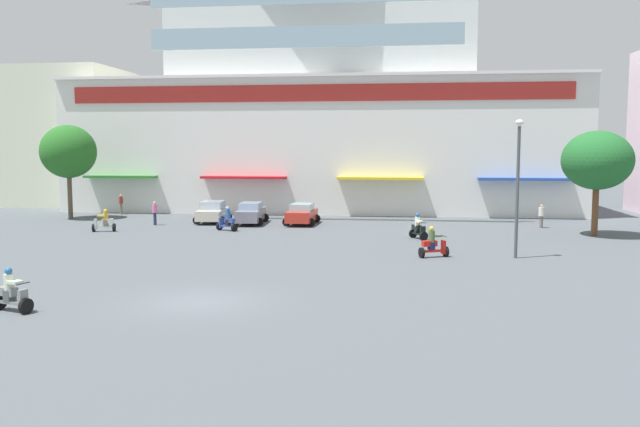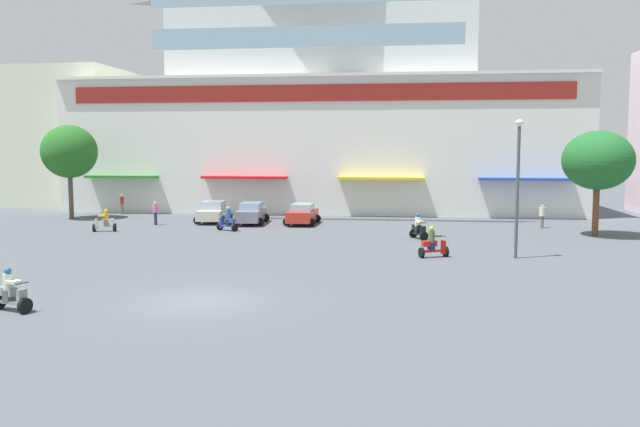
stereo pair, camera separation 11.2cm
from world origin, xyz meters
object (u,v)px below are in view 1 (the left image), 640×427
at_px(scooter_rider_3, 418,228).
at_px(streetlamp_near, 518,178).
at_px(pedestrian_0, 121,203).
at_px(pedestrian_1, 155,212).
at_px(scooter_rider_0, 12,294).
at_px(parked_car_2, 302,214).
at_px(pedestrian_2, 541,215).
at_px(plaza_tree_1, 597,161).
at_px(parked_car_1, 251,213).
at_px(scooter_rider_1, 227,221).
at_px(parked_car_0, 213,212).
at_px(scooter_rider_2, 433,245).
at_px(plaza_tree_0, 68,152).
at_px(scooter_rider_4, 104,222).

distance_m(scooter_rider_3, streetlamp_near, 8.51).
height_order(pedestrian_0, streetlamp_near, streetlamp_near).
xyz_separation_m(scooter_rider_3, pedestrian_1, (-18.34, 4.78, 0.32)).
bearing_deg(scooter_rider_0, pedestrian_0, 107.92).
bearing_deg(scooter_rider_3, parked_car_2, 141.33).
height_order(scooter_rider_3, pedestrian_2, pedestrian_2).
distance_m(plaza_tree_1, pedestrian_1, 29.52).
bearing_deg(scooter_rider_0, pedestrian_1, 100.45).
bearing_deg(parked_car_1, scooter_rider_1, -98.82).
bearing_deg(parked_car_0, parked_car_1, -9.21).
distance_m(scooter_rider_2, pedestrian_1, 22.08).
height_order(parked_car_1, scooter_rider_3, scooter_rider_3).
relative_size(scooter_rider_1, scooter_rider_3, 1.00).
relative_size(parked_car_0, pedestrian_0, 2.63).
bearing_deg(plaza_tree_0, plaza_tree_1, -7.90).
height_order(scooter_rider_1, streetlamp_near, streetlamp_near).
bearing_deg(streetlamp_near, scooter_rider_4, 163.89).
relative_size(scooter_rider_4, pedestrian_0, 0.93).
bearing_deg(scooter_rider_1, pedestrian_2, 11.48).
bearing_deg(pedestrian_1, plaza_tree_1, -4.05).
bearing_deg(scooter_rider_2, plaza_tree_0, 151.82).
bearing_deg(scooter_rider_3, scooter_rider_0, -125.56).
distance_m(parked_car_0, parked_car_2, 6.67).
xyz_separation_m(parked_car_1, pedestrian_1, (-6.56, -1.62, 0.18)).
distance_m(scooter_rider_0, pedestrian_2, 34.26).
bearing_deg(streetlamp_near, pedestrian_0, 147.91).
relative_size(parked_car_1, scooter_rider_3, 2.92).
xyz_separation_m(parked_car_0, streetlamp_near, (19.41, -13.16, 3.21)).
xyz_separation_m(scooter_rider_2, pedestrian_1, (-18.95, 11.34, 0.31)).
xyz_separation_m(scooter_rider_0, scooter_rider_3, (13.88, 19.41, 0.02)).
relative_size(parked_car_1, scooter_rider_2, 2.89).
distance_m(parked_car_1, scooter_rider_3, 13.41).
xyz_separation_m(parked_car_1, scooter_rider_2, (12.39, -12.95, -0.14)).
bearing_deg(scooter_rider_0, pedestrian_2, 49.31).
distance_m(scooter_rider_0, scooter_rider_2, 19.37).
xyz_separation_m(parked_car_1, parked_car_2, (3.70, 0.07, -0.02)).
relative_size(scooter_rider_2, scooter_rider_3, 1.01).
height_order(parked_car_1, parked_car_2, parked_car_1).
height_order(plaza_tree_1, pedestrian_1, plaza_tree_1).
xyz_separation_m(pedestrian_0, pedestrian_2, (32.38, -5.09, -0.03)).
relative_size(parked_car_0, streetlamp_near, 0.63).
height_order(scooter_rider_0, scooter_rider_4, scooter_rider_0).
bearing_deg(scooter_rider_2, scooter_rider_0, -138.41).
bearing_deg(pedestrian_0, streetlamp_near, -32.09).
distance_m(parked_car_0, pedestrian_0, 10.35).
bearing_deg(parked_car_0, scooter_rider_3, -25.02).
height_order(parked_car_2, scooter_rider_4, parked_car_2).
height_order(parked_car_1, pedestrian_2, pedestrian_2).
xyz_separation_m(parked_car_2, streetlamp_near, (12.75, -12.74, 3.23)).
xyz_separation_m(parked_car_2, scooter_rider_0, (-5.80, -25.88, -0.15)).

